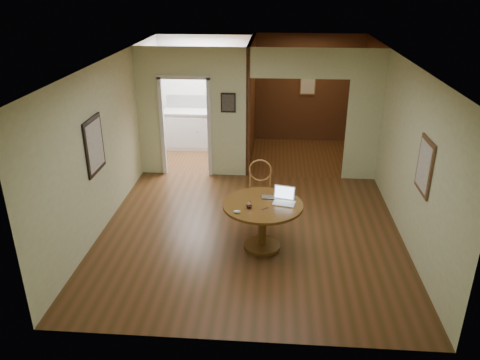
# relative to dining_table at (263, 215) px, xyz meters

# --- Properties ---
(floor) EXTENTS (5.00, 5.00, 0.00)m
(floor) POSITION_rel_dining_table_xyz_m (-0.21, 0.39, -0.57)
(floor) COLOR #472F14
(floor) RESTS_ON ground
(room_shell) EXTENTS (5.20, 7.50, 5.00)m
(room_shell) POSITION_rel_dining_table_xyz_m (-0.68, 3.49, 0.72)
(room_shell) COLOR white
(room_shell) RESTS_ON ground
(dining_table) EXTENTS (1.23, 1.23, 0.77)m
(dining_table) POSITION_rel_dining_table_xyz_m (0.00, 0.00, 0.00)
(dining_table) COLOR brown
(dining_table) RESTS_ON ground
(chair) EXTENTS (0.48, 0.48, 1.06)m
(chair) POSITION_rel_dining_table_xyz_m (-0.09, 1.03, 0.02)
(chair) COLOR #A6733A
(chair) RESTS_ON ground
(open_laptop) EXTENTS (0.37, 0.35, 0.23)m
(open_laptop) POSITION_rel_dining_table_xyz_m (0.32, 0.10, 0.26)
(open_laptop) COLOR silver
(open_laptop) RESTS_ON dining_table
(closed_laptop) EXTENTS (0.32, 0.21, 0.02)m
(closed_laptop) POSITION_rel_dining_table_xyz_m (0.13, 0.16, 0.21)
(closed_laptop) COLOR silver
(closed_laptop) RESTS_ON dining_table
(mouse) EXTENTS (0.11, 0.07, 0.04)m
(mouse) POSITION_rel_dining_table_xyz_m (-0.37, -0.33, 0.22)
(mouse) COLOR silver
(mouse) RESTS_ON dining_table
(wine_glass) EXTENTS (0.10, 0.10, 0.11)m
(wine_glass) POSITION_rel_dining_table_xyz_m (-0.20, -0.16, 0.25)
(wine_glass) COLOR white
(wine_glass) RESTS_ON dining_table
(pen) EXTENTS (0.10, 0.09, 0.01)m
(pen) POSITION_rel_dining_table_xyz_m (0.04, -0.17, 0.20)
(pen) COLOR #0B0B51
(pen) RESTS_ON dining_table
(kitchen_cabinet) EXTENTS (2.06, 0.60, 0.94)m
(kitchen_cabinet) POSITION_rel_dining_table_xyz_m (-1.56, 4.59, -0.10)
(kitchen_cabinet) COLOR silver
(kitchen_cabinet) RESTS_ON ground
(grocery_bag) EXTENTS (0.31, 0.28, 0.26)m
(grocery_bag) POSITION_rel_dining_table_xyz_m (-1.34, 4.59, 0.50)
(grocery_bag) COLOR beige
(grocery_bag) RESTS_ON kitchen_cabinet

